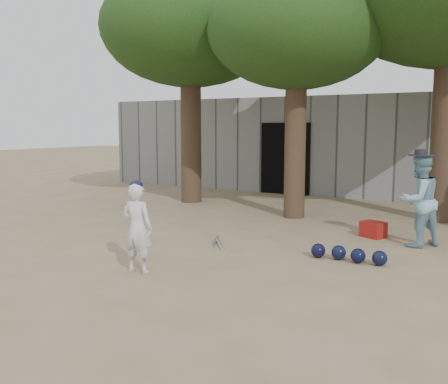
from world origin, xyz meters
The scene contains 8 objects.
ground centered at (0.00, 0.00, 0.00)m, with size 70.00×70.00×0.00m, color #937C5E.
boy_player centered at (0.35, -1.03, 0.65)m, with size 0.47×0.31×1.29m, color silver.
spectator_blue centered at (3.55, 2.66, 0.81)m, with size 0.79×0.62×1.63m, color #7CAAC0.
red_bag centered at (2.71, 2.99, 0.15)m, with size 0.42×0.32×0.30m, color #A11C15.
back_building centered at (0.00, 10.33, 1.50)m, with size 16.00×5.24×3.00m.
helmet_row centered at (2.81, 1.06, 0.12)m, with size 1.19×0.28×0.23m.
bat_pile centered at (0.46, 0.99, 0.03)m, with size 0.59×0.76×0.06m.
tree_row centered at (0.74, 5.02, 4.69)m, with size 11.40×5.80×6.69m.
Camera 1 is at (4.96, -6.44, 2.08)m, focal length 40.00 mm.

